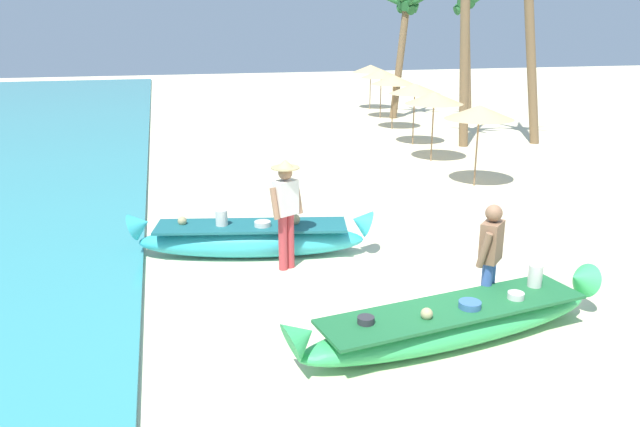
{
  "coord_description": "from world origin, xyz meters",
  "views": [
    {
      "loc": [
        -3.45,
        -7.27,
        3.79
      ],
      "look_at": [
        -1.15,
        1.83,
        0.9
      ],
      "focal_mm": 35.38,
      "sensor_mm": 36.0,
      "label": 1
    }
  ],
  "objects_px": {
    "boat_cyan_midground": "(252,239)",
    "palm_tree_mid_cluster": "(466,8)",
    "person_vendor_hatted": "(286,206)",
    "person_tourist_customer": "(490,255)",
    "boat_green_foreground": "(454,322)",
    "palm_tree_leaning_seaward": "(406,12)"
  },
  "relations": [
    {
      "from": "person_tourist_customer",
      "to": "palm_tree_leaning_seaward",
      "type": "height_order",
      "value": "palm_tree_leaning_seaward"
    },
    {
      "from": "person_vendor_hatted",
      "to": "palm_tree_leaning_seaward",
      "type": "height_order",
      "value": "palm_tree_leaning_seaward"
    },
    {
      "from": "palm_tree_leaning_seaward",
      "to": "palm_tree_mid_cluster",
      "type": "bearing_deg",
      "value": -32.83
    },
    {
      "from": "palm_tree_leaning_seaward",
      "to": "palm_tree_mid_cluster",
      "type": "distance_m",
      "value": 2.24
    },
    {
      "from": "person_tourist_customer",
      "to": "palm_tree_mid_cluster",
      "type": "distance_m",
      "value": 17.7
    },
    {
      "from": "person_tourist_customer",
      "to": "palm_tree_mid_cluster",
      "type": "relative_size",
      "value": 0.3
    },
    {
      "from": "boat_green_foreground",
      "to": "palm_tree_mid_cluster",
      "type": "bearing_deg",
      "value": 63.75
    },
    {
      "from": "boat_green_foreground",
      "to": "palm_tree_leaning_seaward",
      "type": "xyz_separation_m",
      "value": [
        6.18,
        17.55,
        3.82
      ]
    },
    {
      "from": "boat_green_foreground",
      "to": "person_tourist_customer",
      "type": "relative_size",
      "value": 2.87
    },
    {
      "from": "boat_cyan_midground",
      "to": "person_vendor_hatted",
      "type": "height_order",
      "value": "person_vendor_hatted"
    },
    {
      "from": "boat_cyan_midground",
      "to": "person_vendor_hatted",
      "type": "xyz_separation_m",
      "value": [
        0.46,
        -0.69,
        0.72
      ]
    },
    {
      "from": "boat_cyan_midground",
      "to": "person_tourist_customer",
      "type": "xyz_separation_m",
      "value": [
        2.71,
        -2.98,
        0.56
      ]
    },
    {
      "from": "person_vendor_hatted",
      "to": "boat_cyan_midground",
      "type": "bearing_deg",
      "value": 123.51
    },
    {
      "from": "palm_tree_leaning_seaward",
      "to": "palm_tree_mid_cluster",
      "type": "xyz_separation_m",
      "value": [
        1.88,
        -1.21,
        0.12
      ]
    },
    {
      "from": "boat_cyan_midground",
      "to": "person_vendor_hatted",
      "type": "relative_size",
      "value": 2.29
    },
    {
      "from": "boat_green_foreground",
      "to": "boat_cyan_midground",
      "type": "height_order",
      "value": "boat_cyan_midground"
    },
    {
      "from": "boat_cyan_midground",
      "to": "palm_tree_mid_cluster",
      "type": "relative_size",
      "value": 0.78
    },
    {
      "from": "person_vendor_hatted",
      "to": "boat_green_foreground",
      "type": "bearing_deg",
      "value": -62.17
    },
    {
      "from": "person_vendor_hatted",
      "to": "person_tourist_customer",
      "type": "relative_size",
      "value": 1.15
    },
    {
      "from": "palm_tree_leaning_seaward",
      "to": "boat_cyan_midground",
      "type": "bearing_deg",
      "value": -120.18
    },
    {
      "from": "boat_green_foreground",
      "to": "person_tourist_customer",
      "type": "distance_m",
      "value": 1.11
    },
    {
      "from": "person_vendor_hatted",
      "to": "person_tourist_customer",
      "type": "xyz_separation_m",
      "value": [
        2.25,
        -2.29,
        -0.16
      ]
    }
  ]
}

